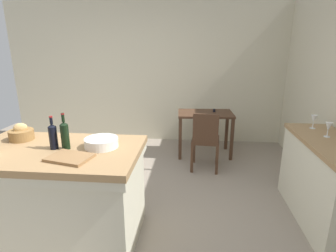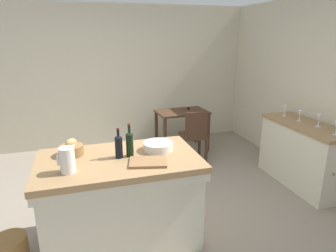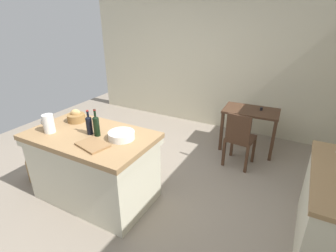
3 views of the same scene
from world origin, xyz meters
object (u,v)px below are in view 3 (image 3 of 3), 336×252
(island_table, at_px, (94,164))
(pitcher, at_px, (49,123))
(wooden_chair, at_px, (239,138))
(bread_basket, at_px, (76,117))
(cutting_board, at_px, (93,145))
(wicker_hamper, at_px, (38,169))
(wine_bottle_amber, at_px, (89,125))
(wine_bottle_dark, at_px, (96,125))
(wash_bowl, at_px, (122,135))
(side_cabinet, at_px, (331,213))
(writing_desk, at_px, (251,116))

(island_table, height_order, pitcher, pitcher)
(wooden_chair, relative_size, bread_basket, 3.93)
(cutting_board, height_order, wicker_hamper, cutting_board)
(island_table, height_order, bread_basket, bread_basket)
(wine_bottle_amber, height_order, wicker_hamper, wine_bottle_amber)
(wine_bottle_amber, xyz_separation_m, wicker_hamper, (-1.03, -0.12, -0.88))
(wine_bottle_dark, bearing_deg, cutting_board, -58.98)
(wooden_chair, bearing_deg, pitcher, -136.16)
(wash_bowl, distance_m, wicker_hamper, 1.65)
(island_table, height_order, wicker_hamper, island_table)
(island_table, bearing_deg, side_cabinet, 10.61)
(wooden_chair, bearing_deg, island_table, -131.30)
(pitcher, distance_m, wicker_hamper, 1.04)
(wash_bowl, bearing_deg, wine_bottle_dark, -166.51)
(pitcher, height_order, wine_bottle_amber, wine_bottle_amber)
(cutting_board, relative_size, wine_bottle_amber, 1.13)
(island_table, xyz_separation_m, cutting_board, (0.24, -0.20, 0.43))
(writing_desk, xyz_separation_m, wine_bottle_dark, (-1.33, -2.24, 0.43))
(writing_desk, xyz_separation_m, wicker_hamper, (-2.46, -2.36, -0.46))
(writing_desk, relative_size, wine_bottle_dark, 2.83)
(wash_bowl, xyz_separation_m, cutting_board, (-0.17, -0.29, -0.03))
(writing_desk, height_order, wine_bottle_dark, wine_bottle_dark)
(wicker_hamper, bearing_deg, cutting_board, -4.22)
(pitcher, distance_m, bread_basket, 0.40)
(wicker_hamper, bearing_deg, island_table, 6.07)
(island_table, height_order, wine_bottle_amber, wine_bottle_amber)
(bread_basket, relative_size, wicker_hamper, 0.72)
(wooden_chair, distance_m, bread_basket, 2.39)
(pitcher, bearing_deg, cutting_board, -1.20)
(cutting_board, bearing_deg, wooden_chair, 56.99)
(writing_desk, relative_size, wash_bowl, 3.07)
(wicker_hamper, bearing_deg, bread_basket, 28.22)
(wooden_chair, xyz_separation_m, wine_bottle_amber, (-1.42, -1.62, 0.55))
(side_cabinet, distance_m, wooden_chair, 1.64)
(cutting_board, xyz_separation_m, wine_bottle_amber, (-0.24, 0.21, 0.11))
(cutting_board, distance_m, wicker_hamper, 1.48)
(bread_basket, distance_m, wicker_hamper, 1.06)
(wine_bottle_dark, bearing_deg, pitcher, -160.70)
(side_cabinet, bearing_deg, island_table, -169.39)
(side_cabinet, xyz_separation_m, wicker_hamper, (-3.63, -0.60, -0.29))
(island_table, xyz_separation_m, wine_bottle_amber, (0.00, 0.01, 0.54))
(wooden_chair, xyz_separation_m, cutting_board, (-1.19, -1.83, 0.44))
(pitcher, distance_m, wine_bottle_amber, 0.50)
(writing_desk, bearing_deg, cutting_board, -116.04)
(writing_desk, relative_size, wooden_chair, 1.04)
(writing_desk, distance_m, wicker_hamper, 3.44)
(wooden_chair, bearing_deg, bread_basket, -142.68)
(island_table, distance_m, cutting_board, 0.54)
(bread_basket, height_order, cutting_board, bread_basket)
(wine_bottle_dark, relative_size, wicker_hamper, 1.04)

